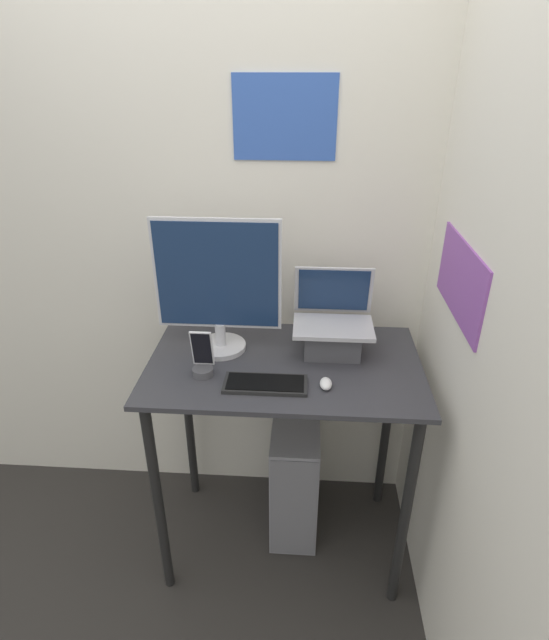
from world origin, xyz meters
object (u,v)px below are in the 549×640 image
at_px(mouse, 326,384).
at_px(computer_tower, 295,476).
at_px(laptop, 333,331).
at_px(cell_phone, 203,362).
at_px(monitor, 218,288).
at_px(keyboard, 265,384).

bearing_deg(mouse, computer_tower, 111.74).
height_order(laptop, mouse, laptop).
distance_m(mouse, cell_phone, 0.45).
height_order(monitor, computer_tower, monitor).
height_order(keyboard, mouse, mouse).
bearing_deg(monitor, computer_tower, 3.32).
height_order(mouse, computer_tower, mouse).
distance_m(laptop, keyboard, 0.36).
bearing_deg(laptop, cell_phone, -157.81).
height_order(laptop, monitor, monitor).
bearing_deg(keyboard, monitor, 128.56).
height_order(keyboard, cell_phone, cell_phone).
bearing_deg(computer_tower, laptop, -6.58).
distance_m(monitor, keyboard, 0.41).
bearing_deg(monitor, cell_phone, -100.38).
xyz_separation_m(cell_phone, computer_tower, (0.34, 0.21, -0.73)).
height_order(laptop, cell_phone, laptop).
distance_m(cell_phone, computer_tower, 0.84).
xyz_separation_m(monitor, computer_tower, (0.31, 0.02, -0.94)).
bearing_deg(keyboard, mouse, 1.41).
xyz_separation_m(laptop, cell_phone, (-0.47, -0.19, -0.04)).
bearing_deg(monitor, keyboard, -51.44).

